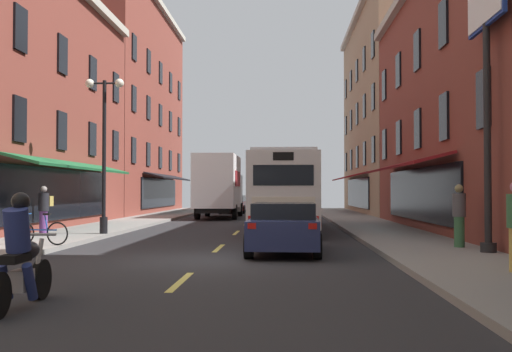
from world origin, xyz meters
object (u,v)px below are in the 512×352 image
(sedan_near, at_px, (284,227))
(motorcycle_rider, at_px, (20,259))
(billboard_sign, at_px, (486,36))
(sedan_mid, at_px, (234,204))
(box_truck, at_px, (219,186))
(pedestrian_mid, at_px, (459,215))
(transit_bus, at_px, (287,191))
(bicycle_near, at_px, (41,232))
(pedestrian_near, at_px, (44,209))
(street_lamp_twin, at_px, (104,148))

(sedan_near, relative_size, motorcycle_rider, 2.17)
(billboard_sign, relative_size, motorcycle_rider, 3.51)
(billboard_sign, bearing_deg, sedan_mid, 106.59)
(billboard_sign, distance_m, box_truck, 23.77)
(box_truck, height_order, pedestrian_mid, box_truck)
(box_truck, relative_size, motorcycle_rider, 3.91)
(billboard_sign, distance_m, transit_bus, 12.50)
(bicycle_near, relative_size, pedestrian_near, 0.99)
(sedan_mid, bearing_deg, box_truck, -91.42)
(billboard_sign, bearing_deg, transit_bus, 114.99)
(pedestrian_near, distance_m, street_lamp_twin, 3.00)
(billboard_sign, bearing_deg, bicycle_near, 172.95)
(sedan_mid, xyz_separation_m, pedestrian_mid, (8.60, -28.59, 0.33))
(sedan_near, relative_size, pedestrian_near, 2.62)
(street_lamp_twin, bearing_deg, motorcycle_rider, -78.03)
(motorcycle_rider, relative_size, bicycle_near, 1.22)
(motorcycle_rider, distance_m, bicycle_near, 9.03)
(motorcycle_rider, relative_size, pedestrian_near, 1.21)
(box_truck, bearing_deg, billboard_sign, -67.13)
(transit_bus, height_order, box_truck, box_truck)
(bicycle_near, bearing_deg, pedestrian_near, 110.95)
(sedan_mid, height_order, motorcycle_rider, motorcycle_rider)
(transit_bus, bearing_deg, pedestrian_near, -148.50)
(billboard_sign, relative_size, box_truck, 0.90)
(pedestrian_mid, bearing_deg, transit_bus, 69.72)
(box_truck, bearing_deg, sedan_near, -79.05)
(sedan_mid, bearing_deg, sedan_near, -82.54)
(transit_bus, bearing_deg, billboard_sign, -65.01)
(sedan_near, bearing_deg, street_lamp_twin, 141.95)
(billboard_sign, distance_m, pedestrian_mid, 4.80)
(sedan_mid, height_order, pedestrian_near, pedestrian_near)
(billboard_sign, distance_m, bicycle_near, 13.21)
(bicycle_near, bearing_deg, pedestrian_mid, -0.66)
(motorcycle_rider, bearing_deg, bicycle_near, 110.70)
(sedan_near, xyz_separation_m, bicycle_near, (-6.96, 0.53, -0.20))
(bicycle_near, bearing_deg, sedan_near, -4.34)
(bicycle_near, bearing_deg, street_lamp_twin, 84.66)
(box_truck, distance_m, bicycle_near, 20.42)
(billboard_sign, bearing_deg, pedestrian_mid, 103.53)
(transit_bus, bearing_deg, sedan_mid, 101.52)
(motorcycle_rider, bearing_deg, billboard_sign, 38.00)
(box_truck, relative_size, bicycle_near, 4.75)
(box_truck, xyz_separation_m, bicycle_near, (-2.96, -20.15, -1.47))
(billboard_sign, relative_size, sedan_mid, 1.66)
(billboard_sign, height_order, pedestrian_near, billboard_sign)
(transit_bus, xyz_separation_m, box_truck, (-4.12, 10.89, 0.29))
(bicycle_near, xyz_separation_m, street_lamp_twin, (0.43, 4.58, 2.75))
(sedan_near, bearing_deg, transit_bus, 89.32)
(bicycle_near, height_order, pedestrian_near, pedestrian_near)
(transit_bus, xyz_separation_m, pedestrian_mid, (4.68, -9.39, -0.66))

